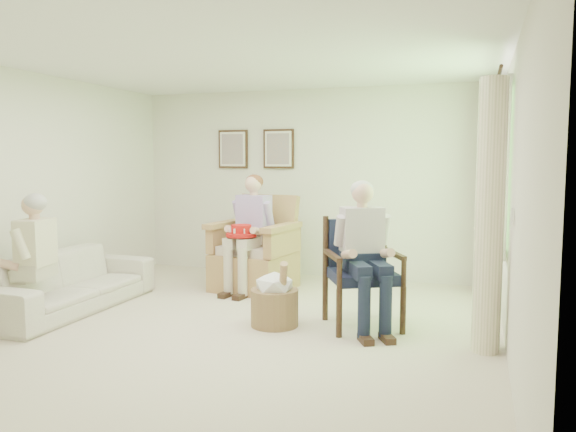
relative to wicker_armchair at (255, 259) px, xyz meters
The scene contains 18 objects.
floor 1.81m from the wicker_armchair, 76.70° to the right, with size 5.50×5.50×0.00m, color beige.
back_wall 1.44m from the wicker_armchair, 68.31° to the left, with size 5.00×0.04×2.60m, color silver.
left_wall 2.87m from the wicker_armchair, 140.50° to the right, with size 0.04×5.50×2.60m, color silver.
right_wall 3.51m from the wicker_armchair, 30.68° to the right, with size 0.04×5.50×2.60m, color silver.
ceiling 2.85m from the wicker_armchair, 76.70° to the right, with size 5.00×5.50×0.02m, color white.
window 3.16m from the wicker_armchair, 10.36° to the right, with size 0.13×2.50×1.63m.
curtain_left 3.22m from the wicker_armchair, 28.80° to the right, with size 0.34×0.34×2.30m, color #F7E8C1.
curtain_right 2.88m from the wicker_armchair, ahead, with size 0.34×0.34×2.30m, color #F7E8C1.
framed_print_left 1.87m from the wicker_armchair, 126.95° to the left, with size 0.45×0.05×0.55m.
framed_print_right 1.72m from the wicker_armchair, 92.45° to the left, with size 0.45×0.05×0.55m.
wicker_armchair is the anchor object (origin of this frame).
wood_armchair 1.95m from the wicker_armchair, 34.13° to the right, with size 0.67×0.63×1.03m.
sofa 2.22m from the wicker_armchair, 134.12° to the right, with size 0.82×2.11×0.61m, color beige.
person_wicker 0.49m from the wicker_armchair, 90.00° to the right, with size 0.40×0.63×1.42m.
person_dark 2.09m from the wicker_armchair, 38.11° to the right, with size 0.40×0.62×1.40m.
person_sofa 2.66m from the wicker_armchair, 125.80° to the right, with size 0.42×0.62×1.27m.
red_hat 0.53m from the wicker_armchair, 96.02° to the right, with size 0.37×0.37×0.14m.
hatbox 1.63m from the wicker_armchair, 61.27° to the right, with size 0.49×0.49×0.69m.
Camera 1 is at (2.23, -4.76, 1.63)m, focal length 35.00 mm.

